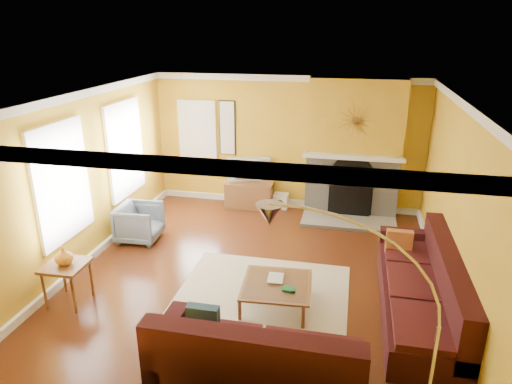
% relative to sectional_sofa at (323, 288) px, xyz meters
% --- Properties ---
extents(floor, '(5.50, 6.00, 0.02)m').
position_rel_sectional_sofa_xyz_m(floor, '(-1.08, 0.91, -0.46)').
color(floor, '#642D15').
rests_on(floor, ground).
extents(ceiling, '(5.50, 6.00, 0.02)m').
position_rel_sectional_sofa_xyz_m(ceiling, '(-1.08, 0.91, 2.26)').
color(ceiling, white).
rests_on(ceiling, ground).
extents(wall_back, '(5.50, 0.02, 2.70)m').
position_rel_sectional_sofa_xyz_m(wall_back, '(-1.08, 3.92, 0.90)').
color(wall_back, gold).
rests_on(wall_back, ground).
extents(wall_front, '(5.50, 0.02, 2.70)m').
position_rel_sectional_sofa_xyz_m(wall_front, '(-1.08, -2.10, 0.90)').
color(wall_front, gold).
rests_on(wall_front, ground).
extents(wall_left, '(0.02, 6.00, 2.70)m').
position_rel_sectional_sofa_xyz_m(wall_left, '(-3.84, 0.91, 0.90)').
color(wall_left, gold).
rests_on(wall_left, ground).
extents(wall_right, '(0.02, 6.00, 2.70)m').
position_rel_sectional_sofa_xyz_m(wall_right, '(1.68, 0.91, 0.90)').
color(wall_right, gold).
rests_on(wall_right, ground).
extents(baseboard, '(5.50, 6.00, 0.12)m').
position_rel_sectional_sofa_xyz_m(baseboard, '(-1.08, 0.91, -0.39)').
color(baseboard, white).
rests_on(baseboard, floor).
extents(crown_molding, '(5.50, 6.00, 0.12)m').
position_rel_sectional_sofa_xyz_m(crown_molding, '(-1.08, 0.91, 2.19)').
color(crown_molding, white).
rests_on(crown_molding, ceiling).
extents(window_left_near, '(0.06, 1.22, 1.72)m').
position_rel_sectional_sofa_xyz_m(window_left_near, '(-3.80, 2.21, 1.05)').
color(window_left_near, white).
rests_on(window_left_near, wall_left).
extents(window_left_far, '(0.06, 1.22, 1.72)m').
position_rel_sectional_sofa_xyz_m(window_left_far, '(-3.80, 0.31, 1.05)').
color(window_left_far, white).
rests_on(window_left_far, wall_left).
extents(window_back, '(0.82, 0.06, 1.22)m').
position_rel_sectional_sofa_xyz_m(window_back, '(-2.98, 3.87, 1.10)').
color(window_back, white).
rests_on(window_back, wall_back).
extents(wall_art, '(0.34, 0.04, 1.14)m').
position_rel_sectional_sofa_xyz_m(wall_art, '(-2.33, 3.88, 1.15)').
color(wall_art, white).
rests_on(wall_art, wall_back).
extents(fireplace, '(1.80, 0.40, 2.70)m').
position_rel_sectional_sofa_xyz_m(fireplace, '(0.27, 3.71, 0.90)').
color(fireplace, '#999690').
rests_on(fireplace, floor).
extents(mantel, '(1.92, 0.22, 0.08)m').
position_rel_sectional_sofa_xyz_m(mantel, '(0.27, 3.47, 0.80)').
color(mantel, white).
rests_on(mantel, fireplace).
extents(hearth, '(1.80, 0.70, 0.06)m').
position_rel_sectional_sofa_xyz_m(hearth, '(0.27, 3.16, -0.42)').
color(hearth, '#999690').
rests_on(hearth, floor).
extents(sunburst, '(0.70, 0.04, 0.70)m').
position_rel_sectional_sofa_xyz_m(sunburst, '(0.27, 3.48, 1.50)').
color(sunburst, olive).
rests_on(sunburst, fireplace).
extents(rug, '(2.40, 1.80, 0.02)m').
position_rel_sectional_sofa_xyz_m(rug, '(-0.86, 0.51, -0.44)').
color(rug, beige).
rests_on(rug, floor).
extents(sectional_sofa, '(3.34, 3.58, 0.90)m').
position_rel_sectional_sofa_xyz_m(sectional_sofa, '(0.00, 0.00, 0.00)').
color(sectional_sofa, '#391215').
rests_on(sectional_sofa, floor).
extents(coffee_table, '(0.98, 0.98, 0.36)m').
position_rel_sectional_sofa_xyz_m(coffee_table, '(-0.62, 0.13, -0.27)').
color(coffee_table, white).
rests_on(coffee_table, floor).
extents(media_console, '(0.98, 0.44, 0.54)m').
position_rel_sectional_sofa_xyz_m(media_console, '(-1.80, 3.60, -0.18)').
color(media_console, brown).
rests_on(media_console, floor).
extents(tv, '(0.89, 0.40, 0.52)m').
position_rel_sectional_sofa_xyz_m(tv, '(-1.80, 3.60, 0.35)').
color(tv, black).
rests_on(tv, media_console).
extents(subwoofer, '(0.30, 0.30, 0.30)m').
position_rel_sectional_sofa_xyz_m(subwoofer, '(-1.15, 3.69, -0.30)').
color(subwoofer, white).
rests_on(subwoofer, floor).
extents(armchair, '(0.76, 0.74, 0.66)m').
position_rel_sectional_sofa_xyz_m(armchair, '(-3.34, 1.65, -0.12)').
color(armchair, slate).
rests_on(armchair, floor).
extents(side_table, '(0.55, 0.55, 0.60)m').
position_rel_sectional_sofa_xyz_m(side_table, '(-3.43, -0.37, -0.15)').
color(side_table, brown).
rests_on(side_table, floor).
extents(vase, '(0.30, 0.30, 0.25)m').
position_rel_sectional_sofa_xyz_m(vase, '(-3.43, -0.37, 0.27)').
color(vase, orange).
rests_on(vase, side_table).
extents(book, '(0.23, 0.30, 0.03)m').
position_rel_sectional_sofa_xyz_m(book, '(-0.76, 0.22, -0.07)').
color(book, white).
rests_on(book, coffee_table).
extents(arc_lamp, '(1.45, 0.36, 2.31)m').
position_rel_sectional_sofa_xyz_m(arc_lamp, '(0.38, -1.89, 0.70)').
color(arc_lamp, silver).
rests_on(arc_lamp, floor).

